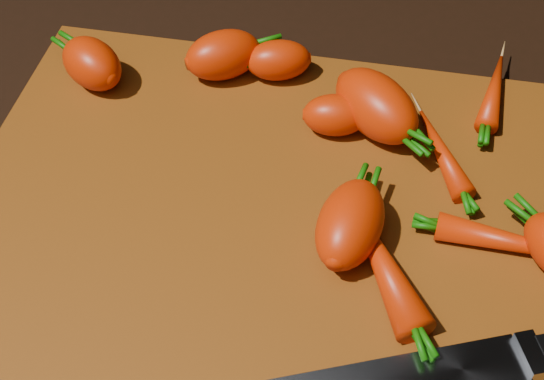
# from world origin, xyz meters

# --- Properties ---
(ground) EXTENTS (2.00, 2.00, 0.01)m
(ground) POSITION_xyz_m (0.00, 0.00, -0.01)
(ground) COLOR black
(cutting_board) EXTENTS (0.50, 0.40, 0.01)m
(cutting_board) POSITION_xyz_m (0.00, 0.00, 0.01)
(cutting_board) COLOR #853F0C
(cutting_board) RESTS_ON ground
(carrot_0) EXTENTS (0.08, 0.08, 0.05)m
(carrot_0) POSITION_xyz_m (-0.07, 0.16, 0.03)
(carrot_0) COLOR red
(carrot_0) RESTS_ON cutting_board
(carrot_1) EXTENTS (0.08, 0.07, 0.04)m
(carrot_1) POSITION_xyz_m (-0.19, 0.12, 0.03)
(carrot_1) COLOR red
(carrot_1) RESTS_ON cutting_board
(carrot_2) EXTENTS (0.10, 0.10, 0.05)m
(carrot_2) POSITION_xyz_m (0.07, 0.11, 0.04)
(carrot_2) COLOR red
(carrot_2) RESTS_ON cutting_board
(carrot_3) EXTENTS (0.06, 0.09, 0.05)m
(carrot_3) POSITION_xyz_m (0.06, -0.02, 0.04)
(carrot_3) COLOR red
(carrot_3) RESTS_ON cutting_board
(carrot_4) EXTENTS (0.07, 0.05, 0.04)m
(carrot_4) POSITION_xyz_m (-0.02, 0.16, 0.03)
(carrot_4) COLOR red
(carrot_4) RESTS_ON cutting_board
(carrot_5) EXTENTS (0.06, 0.04, 0.04)m
(carrot_5) POSITION_xyz_m (0.04, 0.10, 0.03)
(carrot_5) COLOR red
(carrot_5) RESTS_ON cutting_board
(carrot_7) EXTENTS (0.03, 0.10, 0.02)m
(carrot_7) POSITION_xyz_m (0.17, 0.17, 0.02)
(carrot_7) COLOR red
(carrot_7) RESTS_ON cutting_board
(carrot_8) EXTENTS (0.13, 0.03, 0.02)m
(carrot_8) POSITION_xyz_m (0.19, -0.00, 0.02)
(carrot_8) COLOR red
(carrot_8) RESTS_ON cutting_board
(carrot_9) EXTENTS (0.08, 0.12, 0.03)m
(carrot_9) POSITION_xyz_m (0.09, -0.04, 0.03)
(carrot_9) COLOR red
(carrot_9) RESTS_ON cutting_board
(carrot_10) EXTENTS (0.06, 0.10, 0.02)m
(carrot_10) POSITION_xyz_m (0.13, 0.08, 0.02)
(carrot_10) COLOR red
(carrot_10) RESTS_ON cutting_board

